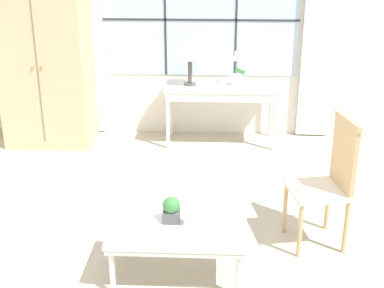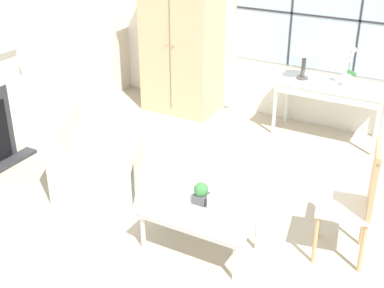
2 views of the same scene
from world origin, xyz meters
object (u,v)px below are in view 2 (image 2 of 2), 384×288
object	(u,v)px
table_lamp	(305,48)
armchair_upholstered	(95,162)
console_table	(331,90)
pillar_candle	(212,204)
potted_orchid	(349,72)
armoire	(183,37)
side_chair_wooden	(358,196)
potted_plant_small	(201,193)
coffee_table	(200,214)

from	to	relation	value
table_lamp	armchair_upholstered	size ratio (longest dim) A/B	0.43
console_table	pillar_candle	xyz separation A→B (m)	(-0.24, -2.75, -0.17)
console_table	potted_orchid	size ratio (longest dim) A/B	2.75
armoire	console_table	world-z (taller)	armoire
side_chair_wooden	potted_plant_small	distance (m)	1.32
armoire	table_lamp	size ratio (longest dim) A/B	4.13
pillar_candle	table_lamp	bearing A→B (deg)	92.85
armchair_upholstered	coffee_table	xyz separation A→B (m)	(1.52, -0.45, 0.09)
armoire	potted_orchid	bearing A→B (deg)	1.28
armoire	potted_plant_small	xyz separation A→B (m)	(1.70, -2.65, -0.54)
console_table	side_chair_wooden	distance (m)	2.42
coffee_table	potted_plant_small	distance (m)	0.19
potted_orchid	coffee_table	xyz separation A→B (m)	(-0.50, -2.80, -0.53)
potted_orchid	armoire	bearing A→B (deg)	-178.72
potted_orchid	coffee_table	distance (m)	2.90
coffee_table	potted_orchid	bearing A→B (deg)	79.84
coffee_table	console_table	bearing A→B (deg)	83.44
table_lamp	potted_plant_small	bearing A→B (deg)	-89.97
table_lamp	armchair_upholstered	world-z (taller)	table_lamp
armoire	potted_orchid	distance (m)	2.26
armoire	armchair_upholstered	size ratio (longest dim) A/B	1.77
armoire	table_lamp	world-z (taller)	armoire
coffee_table	pillar_candle	xyz separation A→B (m)	(0.09, 0.05, 0.11)
table_lamp	potted_plant_small	world-z (taller)	table_lamp
armoire	pillar_candle	distance (m)	3.32
table_lamp	pillar_candle	distance (m)	2.83
potted_plant_small	pillar_candle	xyz separation A→B (m)	(0.14, -0.06, -0.04)
armoire	armchair_upholstered	world-z (taller)	armoire
armoire	potted_orchid	world-z (taller)	armoire
pillar_candle	potted_orchid	bearing A→B (deg)	81.39
console_table	armchair_upholstered	world-z (taller)	armchair_upholstered
table_lamp	potted_orchid	size ratio (longest dim) A/B	1.04
armoire	console_table	bearing A→B (deg)	1.38
console_table	armchair_upholstered	size ratio (longest dim) A/B	1.13
side_chair_wooden	armchair_upholstered	bearing A→B (deg)	-178.04
potted_plant_small	pillar_candle	world-z (taller)	potted_plant_small
armchair_upholstered	side_chair_wooden	xyz separation A→B (m)	(2.71, 0.09, 0.34)
armoire	console_table	xyz separation A→B (m)	(2.07, 0.05, -0.40)
potted_orchid	side_chair_wooden	distance (m)	2.38
table_lamp	side_chair_wooden	size ratio (longest dim) A/B	0.46
side_chair_wooden	coffee_table	size ratio (longest dim) A/B	1.09
side_chair_wooden	coffee_table	distance (m)	1.34
pillar_candle	console_table	bearing A→B (deg)	85.09
armoire	pillar_candle	bearing A→B (deg)	-55.81
side_chair_wooden	pillar_candle	xyz separation A→B (m)	(-1.11, -0.50, -0.14)
armoire	potted_plant_small	distance (m)	3.19
potted_plant_small	pillar_candle	size ratio (longest dim) A/B	1.33
armoire	potted_plant_small	world-z (taller)	armoire
potted_plant_small	pillar_candle	bearing A→B (deg)	-23.38
armoire	side_chair_wooden	world-z (taller)	armoire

